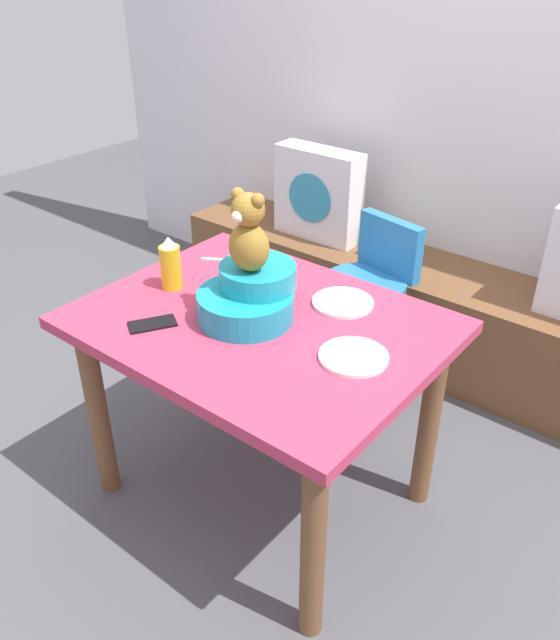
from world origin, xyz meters
name	(u,v)px	position (x,y,z in m)	size (l,w,h in m)	color
ground_plane	(263,490)	(0.00, 0.00, 0.00)	(8.00, 8.00, 0.00)	#4C4C51
back_wall	(482,64)	(0.00, 1.44, 1.30)	(4.40, 0.10, 2.60)	silver
window_bench	(422,312)	(0.00, 1.17, 0.23)	(2.60, 0.44, 0.46)	brown
pillow_floral_left	(318,194)	(-0.60, 1.15, 0.68)	(0.44, 0.15, 0.44)	silver
book_stack	(389,248)	(-0.20, 1.17, 0.50)	(0.20, 0.14, 0.08)	#9DCB37
dining_table	(261,351)	(0.00, 0.00, 0.62)	(1.10, 0.85, 0.74)	#B73351
highchair	(366,288)	(-0.06, 0.74, 0.52)	(0.38, 0.49, 0.79)	#2672B2
infant_seat_teal	(250,296)	(-0.04, 0.00, 0.81)	(0.30, 0.33, 0.16)	teal
teddy_bear	(248,234)	(-0.04, 0.00, 1.02)	(0.13, 0.12, 0.25)	olive
ketchup_bottle	(170,264)	(-0.37, -0.02, 0.83)	(0.07, 0.07, 0.18)	gold
coffee_mug	(259,267)	(-0.17, 0.20, 0.79)	(0.12, 0.08, 0.09)	#9E332D
dinner_plate_near	(343,303)	(0.15, 0.24, 0.75)	(0.20, 0.20, 0.01)	white
dinner_plate_far	(353,357)	(0.35, 0.00, 0.75)	(0.20, 0.20, 0.01)	white
cell_phone	(152,324)	(-0.24, -0.23, 0.74)	(0.07, 0.14, 0.01)	black
table_fork	(224,260)	(-0.37, 0.24, 0.74)	(0.02, 0.17, 0.01)	silver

